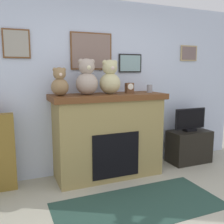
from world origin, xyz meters
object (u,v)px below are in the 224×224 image
Objects in this scene: fireplace at (108,135)px; teddy_bear_brown at (87,79)px; teddy_bear_tan at (110,79)px; television at (190,120)px; mantel_clock at (129,88)px; teddy_bear_grey at (60,83)px; candle_jar at (150,89)px; tv_stand at (189,146)px.

fireplace is 0.89m from teddy_bear_brown.
teddy_bear_brown reaches higher than teddy_bear_tan.
teddy_bear_tan is (-1.47, -0.01, 0.71)m from television.
teddy_bear_grey is at bearing 179.94° from mantel_clock.
mantel_clock is 0.31× the size of teddy_bear_brown.
candle_jar is (0.68, -0.02, 0.67)m from fireplace.
teddy_bear_tan reaches higher than mantel_clock.
teddy_bear_brown reaches higher than candle_jar.
mantel_clock reaches higher than tv_stand.
teddy_bear_brown is 0.34m from teddy_bear_tan.
candle_jar reaches higher than fireplace.
teddy_bear_grey is (-2.18, -0.01, 1.12)m from tv_stand.
teddy_bear_tan is (0.34, 0.00, -0.00)m from teddy_bear_brown.
fireplace is 1.53m from tv_stand.
television is at bearing -90.00° from tv_stand.
mantel_clock is at bearing -179.42° from tv_stand.
television is (1.49, -0.01, 0.11)m from fireplace.
teddy_bear_tan is at bearing -179.57° from tv_stand.
mantel_clock is at bearing -179.76° from candle_jar.
mantel_clock is 0.34m from teddy_bear_tan.
tv_stand is 1.55m from mantel_clock.
candle_jar reaches higher than tv_stand.
teddy_bear_grey is at bearing 179.98° from teddy_bear_brown.
fireplace is at bearing 3.27° from teddy_bear_brown.
mantel_clock is 0.67m from teddy_bear_brown.
teddy_bear_tan is (0.02, -0.02, 0.82)m from fireplace.
teddy_bear_tan is at bearing 0.00° from teddy_bear_brown.
teddy_bear_brown is at bearing -179.96° from candle_jar.
teddy_bear_tan reaches higher than tv_stand.
candle_jar is at bearing -1.50° from fireplace.
television reaches higher than tv_stand.
television is 1.29m from mantel_clock.
tv_stand is 2.16m from teddy_bear_brown.
candle_jar is 0.67m from teddy_bear_tan.
television is at bearing -0.34° from fireplace.
tv_stand is at bearing 0.58° from mantel_clock.
teddy_bear_tan is (-0.31, 0.00, 0.14)m from mantel_clock.
teddy_bear_tan is at bearing -0.01° from teddy_bear_grey.
candle_jar is at bearing 0.02° from teddy_bear_grey.
television is at bearing 0.62° from candle_jar.
teddy_bear_grey is 0.38m from teddy_bear_brown.
fireplace reaches higher than television.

